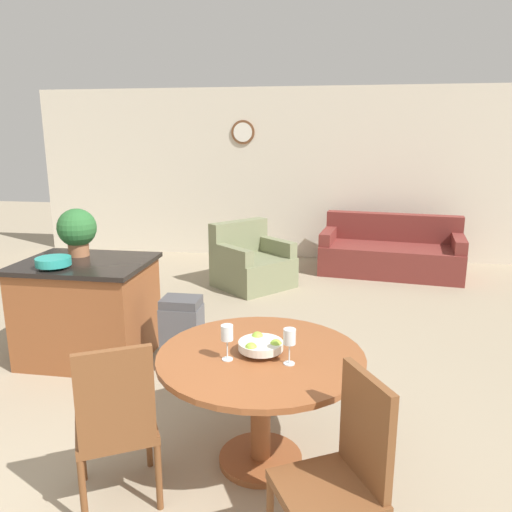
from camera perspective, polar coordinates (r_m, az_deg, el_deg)
The scene contains 13 objects.
wall_back at distance 8.16m, azimuth 2.34°, elevation 9.33°, with size 8.00×0.09×2.70m.
dining_table at distance 3.06m, azimuth 0.54°, elevation -13.88°, with size 1.23×1.23×0.72m.
dining_chair_near_left at distance 2.86m, azimuth -15.70°, elevation -17.54°, with size 0.57×0.57×0.96m.
dining_chair_near_right at distance 2.46m, azimuth 9.86°, elevation -22.94°, with size 0.57×0.57×0.96m.
fruit_bowl at distance 2.96m, azimuth 0.57°, elevation -10.17°, with size 0.26×0.26×0.10m.
wine_glass_left at distance 2.86m, azimuth -3.33°, elevation -8.93°, with size 0.07×0.07×0.21m.
wine_glass_right at distance 2.81m, azimuth 3.85°, elevation -9.36°, with size 0.07×0.07×0.21m.
kitchen_island at distance 4.73m, azimuth -18.63°, elevation -5.83°, with size 1.11×0.89×0.90m.
teal_bowl at distance 4.44m, azimuth -22.15°, elevation -0.61°, with size 0.29×0.29×0.09m.
potted_plant at distance 4.78m, azimuth -19.77°, elevation 2.85°, with size 0.35×0.35×0.43m.
trash_bin at distance 4.37m, azimuth -8.42°, elevation -8.77°, with size 0.33×0.26×0.64m.
couch at distance 7.54m, azimuth 15.13°, elevation 0.28°, with size 2.08×1.20×0.82m.
armchair at distance 6.63m, azimuth -0.53°, elevation -1.03°, with size 1.19×1.19×0.85m.
Camera 1 is at (0.97, -1.68, 1.98)m, focal length 35.00 mm.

